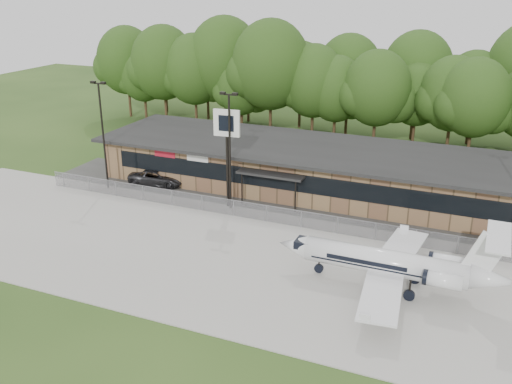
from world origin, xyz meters
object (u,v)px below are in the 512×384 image
at_px(business_jet, 393,264).
at_px(pole_sign, 227,134).
at_px(suv, 158,177).
at_px(terminal, 312,167).

relative_size(business_jet, pole_sign, 1.69).
relative_size(suv, pole_sign, 0.64).
bearing_deg(terminal, business_jet, -56.28).
relative_size(business_jet, suv, 2.63).
xyz_separation_m(terminal, business_jet, (10.46, -15.68, -0.39)).
bearing_deg(pole_sign, suv, 158.84).
xyz_separation_m(suv, pole_sign, (8.72, -2.42, 5.89)).
height_order(business_jet, suv, business_jet).
bearing_deg(business_jet, terminal, 123.83).
bearing_deg(pole_sign, business_jet, -33.94).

